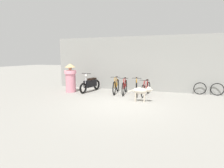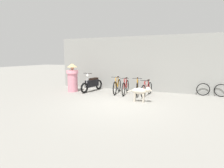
# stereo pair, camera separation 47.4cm
# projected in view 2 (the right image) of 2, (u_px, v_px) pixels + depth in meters

# --- Properties ---
(ground_plane) EXTENTS (60.00, 60.00, 0.00)m
(ground_plane) POSITION_uv_depth(u_px,v_px,m) (118.00, 104.00, 7.15)
(ground_plane) COLOR gray
(shop_wall_back) EXTENTS (9.83, 0.20, 3.09)m
(shop_wall_back) POSITION_uv_depth(u_px,v_px,m) (137.00, 64.00, 10.02)
(shop_wall_back) COLOR gray
(shop_wall_back) RESTS_ON ground
(bicycle_0) EXTENTS (0.46, 1.67, 0.91)m
(bicycle_0) POSITION_uv_depth(u_px,v_px,m) (117.00, 86.00, 9.37)
(bicycle_0) COLOR black
(bicycle_0) RESTS_ON ground
(bicycle_1) EXTENTS (0.46, 1.64, 0.88)m
(bicycle_1) POSITION_uv_depth(u_px,v_px,m) (125.00, 87.00, 9.14)
(bicycle_1) COLOR black
(bicycle_1) RESTS_ON ground
(bicycle_2) EXTENTS (0.48, 1.72, 0.91)m
(bicycle_2) POSITION_uv_depth(u_px,v_px,m) (137.00, 88.00, 8.92)
(bicycle_2) COLOR black
(bicycle_2) RESTS_ON ground
(bicycle_3) EXTENTS (0.46, 1.63, 0.82)m
(bicycle_3) POSITION_uv_depth(u_px,v_px,m) (147.00, 89.00, 8.70)
(bicycle_3) COLOR black
(bicycle_3) RESTS_ON ground
(motorcycle) EXTENTS (0.58, 1.90, 1.06)m
(motorcycle) POSITION_uv_depth(u_px,v_px,m) (92.00, 84.00, 9.88)
(motorcycle) COLOR black
(motorcycle) RESTS_ON ground
(stray_dog) EXTENTS (1.09, 0.30, 0.67)m
(stray_dog) POSITION_uv_depth(u_px,v_px,m) (141.00, 91.00, 7.47)
(stray_dog) COLOR beige
(stray_dog) RESTS_ON ground
(person_in_robes) EXTENTS (0.85, 0.85, 1.57)m
(person_in_robes) POSITION_uv_depth(u_px,v_px,m) (73.00, 77.00, 9.76)
(person_in_robes) COLOR pink
(person_in_robes) RESTS_ON ground
(spare_tire_left) EXTENTS (0.63, 0.09, 0.63)m
(spare_tire_left) POSITION_uv_depth(u_px,v_px,m) (203.00, 89.00, 8.76)
(spare_tire_left) COLOR black
(spare_tire_left) RESTS_ON ground
(spare_tire_right) EXTENTS (0.61, 0.23, 0.63)m
(spare_tire_right) POSITION_uv_depth(u_px,v_px,m) (221.00, 90.00, 8.48)
(spare_tire_right) COLOR black
(spare_tire_right) RESTS_ON ground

